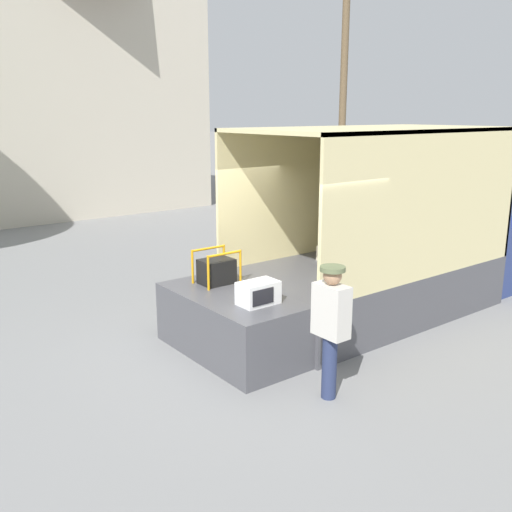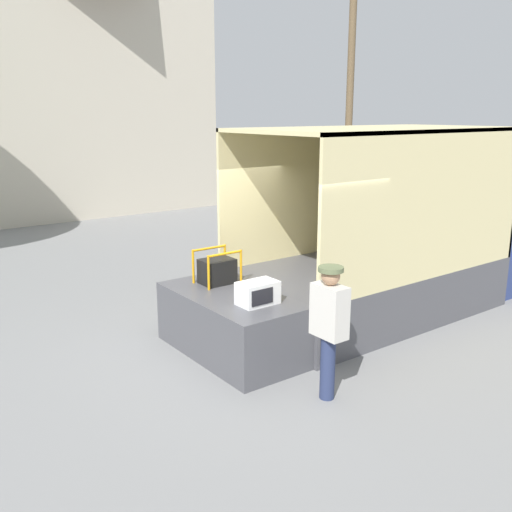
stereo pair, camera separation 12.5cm
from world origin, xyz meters
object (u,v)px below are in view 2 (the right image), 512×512
Objects in this scene: box_truck at (427,247)px; utility_pole at (351,77)px; microwave at (258,293)px; portable_generator at (218,270)px; worker_person at (329,320)px.

utility_pole is (7.95, 9.87, 3.71)m from box_truck.
portable_generator reaches higher than microwave.
microwave is 1.13m from portable_generator.
microwave is at bearing -139.63° from utility_pole.
box_truck is 4.26m from portable_generator.
utility_pole is at bearing 40.37° from microwave.
portable_generator is at bearing -142.58° from utility_pole.
worker_person reaches higher than microwave.
box_truck is 12.35× the size of microwave.
worker_person is 17.24m from utility_pole.
box_truck is at bearing -128.84° from utility_pole.
utility_pole is (12.16, 11.67, 3.65)m from worker_person.
portable_generator is 0.36× the size of worker_person.
microwave is 0.32× the size of worker_person.
utility_pole reaches higher than worker_person.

